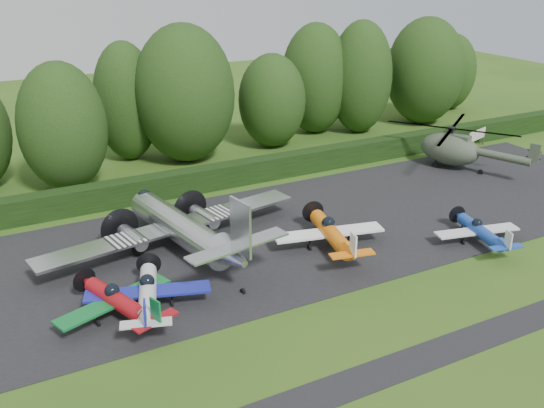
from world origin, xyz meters
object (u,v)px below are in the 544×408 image
light_plane_red (119,301)px  light_plane_blue (480,231)px  transport_plane (181,228)px  helicopter (451,146)px  light_plane_white (147,293)px  sign_board (477,136)px  light_plane_orange (331,233)px

light_plane_red → light_plane_blue: (24.70, -2.39, -0.13)m
transport_plane → light_plane_blue: size_ratio=3.00×
transport_plane → light_plane_red: size_ratio=2.65×
light_plane_red → helicopter: size_ratio=0.52×
transport_plane → light_plane_white: (-4.24, -6.19, -0.60)m
transport_plane → light_plane_white: size_ratio=2.60×
light_plane_red → sign_board: size_ratio=2.15×
light_plane_orange → sign_board: size_ratio=2.39×
transport_plane → helicopter: bearing=19.9°
light_plane_white → light_plane_blue: bearing=-23.8°
transport_plane → light_plane_red: bearing=-123.1°
light_plane_orange → helicopter: helicopter is taller
light_plane_orange → sign_board: (26.15, 12.76, 0.06)m
light_plane_red → light_plane_orange: 15.12m
light_plane_orange → helicopter: (19.25, 9.36, 0.85)m
light_plane_orange → light_plane_blue: (9.68, -4.11, -0.26)m
light_plane_white → light_plane_orange: light_plane_orange is taller
light_plane_red → light_plane_blue: 24.82m
transport_plane → light_plane_white: 7.53m
transport_plane → light_plane_blue: (18.83, -8.62, -0.75)m
light_plane_red → light_plane_blue: light_plane_red is taller
light_plane_red → light_plane_white: bearing=21.1°
light_plane_white → sign_board: bearing=2.3°
sign_board → transport_plane: bearing=-148.6°
transport_plane → light_plane_blue: bearing=-14.4°
helicopter → sign_board: size_ratio=4.14×
light_plane_orange → sign_board: bearing=13.6°
light_plane_white → light_plane_blue: 23.20m
helicopter → sign_board: helicopter is taller
light_plane_red → light_plane_orange: (15.02, 1.72, 0.12)m
transport_plane → light_plane_white: transport_plane is taller
light_plane_blue → sign_board: bearing=32.9°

